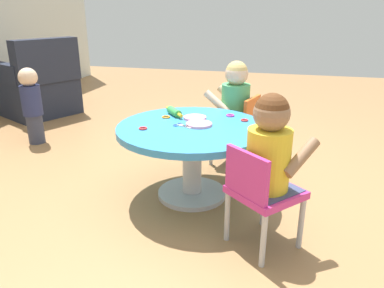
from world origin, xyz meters
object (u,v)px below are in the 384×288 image
(seated_child_right, at_px, (235,96))
(seated_child_left, at_px, (270,147))
(toddler_standing, at_px, (32,104))
(craft_scissors, at_px, (181,125))
(rolling_pin, at_px, (174,112))
(craft_table, at_px, (192,142))
(child_chair_left, at_px, (261,192))
(child_chair_right, at_px, (239,126))
(armchair_dark, at_px, (39,88))

(seated_child_right, bearing_deg, seated_child_left, -162.95)
(toddler_standing, xyz_separation_m, craft_scissors, (-0.64, -1.54, 0.12))
(seated_child_left, xyz_separation_m, rolling_pin, (0.61, 0.66, -0.03))
(craft_table, distance_m, child_chair_left, 0.64)
(seated_child_left, bearing_deg, rolling_pin, 47.22)
(child_chair_left, height_order, craft_scissors, child_chair_left)
(toddler_standing, height_order, craft_scissors, toddler_standing)
(seated_child_right, bearing_deg, rolling_pin, 140.83)
(seated_child_left, bearing_deg, toddler_standing, 63.63)
(craft_table, bearing_deg, craft_scissors, 105.17)
(child_chair_left, relative_size, craft_scissors, 3.77)
(craft_scissors, bearing_deg, child_chair_right, -23.65)
(rolling_pin, bearing_deg, craft_table, -138.42)
(child_chair_left, relative_size, seated_child_right, 1.05)
(child_chair_right, xyz_separation_m, seated_child_right, (0.01, 0.04, 0.23))
(child_chair_left, xyz_separation_m, rolling_pin, (0.64, 0.63, 0.19))
(seated_child_right, xyz_separation_m, craft_scissors, (-0.63, 0.23, -0.06))
(armchair_dark, height_order, craft_scissors, armchair_dark)
(child_chair_left, height_order, child_chair_right, same)
(seated_child_left, bearing_deg, craft_table, 49.52)
(seated_child_right, xyz_separation_m, rolling_pin, (-0.42, 0.34, -0.03))
(child_chair_right, xyz_separation_m, toddler_standing, (0.02, 1.82, 0.05))
(craft_table, distance_m, toddler_standing, 1.73)
(craft_table, relative_size, armchair_dark, 0.97)
(craft_table, relative_size, child_chair_left, 1.72)
(child_chair_left, relative_size, seated_child_left, 1.05)
(toddler_standing, height_order, rolling_pin, toddler_standing)
(child_chair_left, bearing_deg, armchair_dark, 53.79)
(child_chair_left, xyz_separation_m, craft_scissors, (0.43, 0.53, 0.17))
(toddler_standing, bearing_deg, craft_table, -111.19)
(child_chair_right, bearing_deg, seated_child_right, 74.12)
(child_chair_right, bearing_deg, rolling_pin, 137.08)
(armchair_dark, xyz_separation_m, craft_scissors, (-1.48, -2.09, 0.17))
(toddler_standing, bearing_deg, seated_child_right, -90.22)
(toddler_standing, xyz_separation_m, rolling_pin, (-0.43, -1.44, 0.14))
(rolling_pin, bearing_deg, seated_child_left, -132.78)
(seated_child_right, distance_m, toddler_standing, 1.79)
(seated_child_right, distance_m, armchair_dark, 2.48)
(craft_table, xyz_separation_m, armchair_dark, (1.47, 2.15, -0.06))
(craft_table, xyz_separation_m, toddler_standing, (0.62, 1.61, -0.01))
(rolling_pin, bearing_deg, craft_scissors, -152.94)
(child_chair_right, relative_size, seated_child_right, 1.05)
(toddler_standing, bearing_deg, rolling_pin, -106.61)
(child_chair_left, distance_m, craft_scissors, 0.70)
(seated_child_left, bearing_deg, seated_child_right, 17.05)
(seated_child_right, height_order, craft_scissors, seated_child_right)
(seated_child_right, bearing_deg, craft_table, 164.58)
(rolling_pin, relative_size, craft_scissors, 1.33)
(craft_table, distance_m, child_chair_right, 0.64)
(craft_table, height_order, seated_child_left, seated_child_left)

